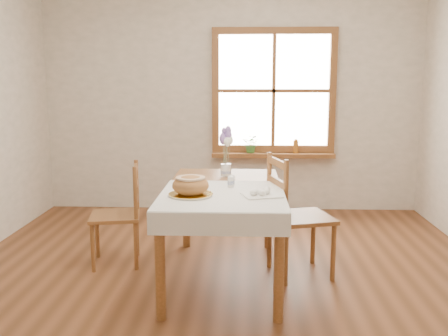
# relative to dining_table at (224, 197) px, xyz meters

# --- Properties ---
(ground) EXTENTS (5.00, 5.00, 0.00)m
(ground) POSITION_rel_dining_table_xyz_m (0.00, -0.30, -0.66)
(ground) COLOR brown
(ground) RESTS_ON ground
(room_walls) EXTENTS (4.60, 5.10, 2.65)m
(room_walls) POSITION_rel_dining_table_xyz_m (0.00, -0.30, 1.04)
(room_walls) COLOR white
(room_walls) RESTS_ON ground
(window) EXTENTS (1.46, 0.08, 1.46)m
(window) POSITION_rel_dining_table_xyz_m (0.50, 2.17, 0.79)
(window) COLOR #96562E
(window) RESTS_ON ground
(window_sill) EXTENTS (1.46, 0.20, 0.05)m
(window_sill) POSITION_rel_dining_table_xyz_m (0.50, 2.10, 0.03)
(window_sill) COLOR #96562E
(window_sill) RESTS_ON ground
(dining_table) EXTENTS (0.90, 1.60, 0.75)m
(dining_table) POSITION_rel_dining_table_xyz_m (0.00, 0.00, 0.00)
(dining_table) COLOR #96562E
(dining_table) RESTS_ON ground
(table_linen) EXTENTS (0.91, 0.99, 0.01)m
(table_linen) POSITION_rel_dining_table_xyz_m (0.00, -0.30, 0.09)
(table_linen) COLOR white
(table_linen) RESTS_ON dining_table
(chair_left) EXTENTS (0.50, 0.48, 0.88)m
(chair_left) POSITION_rel_dining_table_xyz_m (-0.95, 0.27, -0.22)
(chair_left) COLOR #96562E
(chair_left) RESTS_ON ground
(chair_right) EXTENTS (0.59, 0.58, 0.99)m
(chair_right) POSITION_rel_dining_table_xyz_m (0.62, 0.10, -0.17)
(chair_right) COLOR #96562E
(chair_right) RESTS_ON ground
(bread_plate) EXTENTS (0.40, 0.40, 0.02)m
(bread_plate) POSITION_rel_dining_table_xyz_m (-0.22, -0.36, 0.10)
(bread_plate) COLOR silver
(bread_plate) RESTS_ON table_linen
(bread_loaf) EXTENTS (0.26, 0.26, 0.15)m
(bread_loaf) POSITION_rel_dining_table_xyz_m (-0.22, -0.36, 0.18)
(bread_loaf) COLOR #AD683D
(bread_loaf) RESTS_ON bread_plate
(egg_napkin) EXTENTS (0.32, 0.29, 0.01)m
(egg_napkin) POSITION_rel_dining_table_xyz_m (0.28, -0.34, 0.10)
(egg_napkin) COLOR white
(egg_napkin) RESTS_ON table_linen
(eggs) EXTENTS (0.25, 0.23, 0.04)m
(eggs) POSITION_rel_dining_table_xyz_m (0.28, -0.34, 0.13)
(eggs) COLOR white
(eggs) RESTS_ON egg_napkin
(salt_shaker) EXTENTS (0.06, 0.06, 0.09)m
(salt_shaker) POSITION_rel_dining_table_xyz_m (0.05, -0.07, 0.14)
(salt_shaker) COLOR silver
(salt_shaker) RESTS_ON table_linen
(pepper_shaker) EXTENTS (0.05, 0.05, 0.09)m
(pepper_shaker) POSITION_rel_dining_table_xyz_m (0.06, 0.01, 0.14)
(pepper_shaker) COLOR silver
(pepper_shaker) RESTS_ON table_linen
(flower_vase) EXTENTS (0.12, 0.12, 0.10)m
(flower_vase) POSITION_rel_dining_table_xyz_m (-0.00, 0.42, 0.14)
(flower_vase) COLOR silver
(flower_vase) RESTS_ON dining_table
(lavender_bouquet) EXTENTS (0.16, 0.16, 0.31)m
(lavender_bouquet) POSITION_rel_dining_table_xyz_m (-0.00, 0.42, 0.34)
(lavender_bouquet) COLOR #745495
(lavender_bouquet) RESTS_ON flower_vase
(potted_plant) EXTENTS (0.25, 0.26, 0.17)m
(potted_plant) POSITION_rel_dining_table_xyz_m (0.24, 2.10, 0.13)
(potted_plant) COLOR #386C2B
(potted_plant) RESTS_ON window_sill
(amber_bottle) EXTENTS (0.07, 0.07, 0.17)m
(amber_bottle) POSITION_rel_dining_table_xyz_m (0.77, 2.10, 0.14)
(amber_bottle) COLOR #A6621E
(amber_bottle) RESTS_ON window_sill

